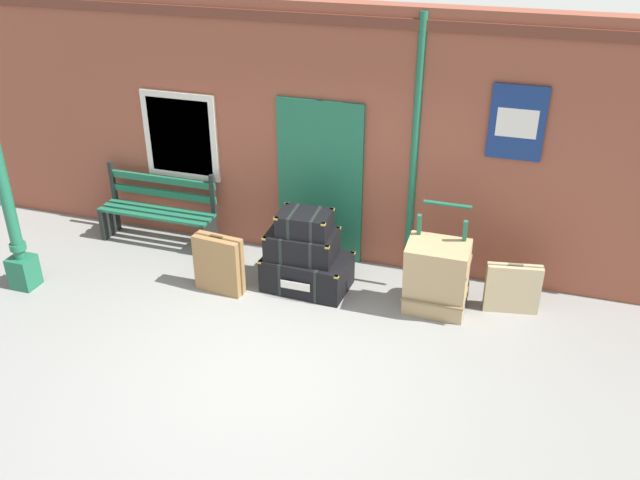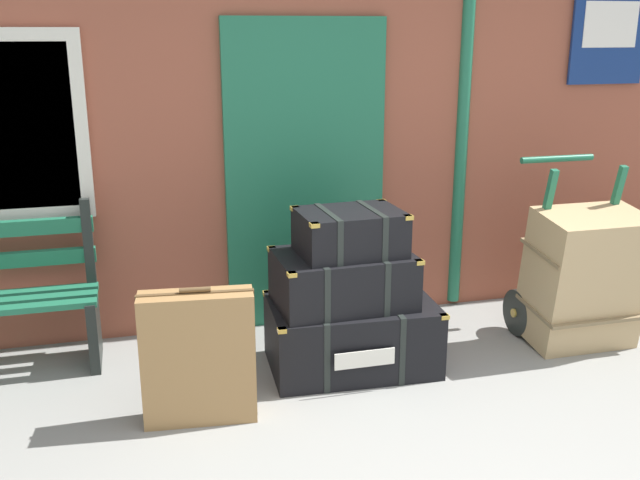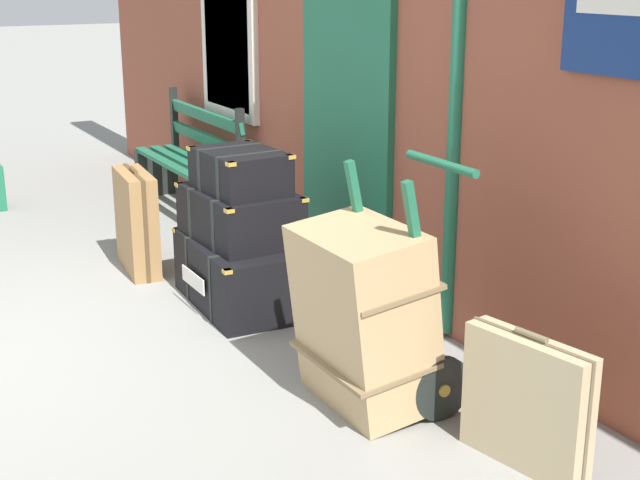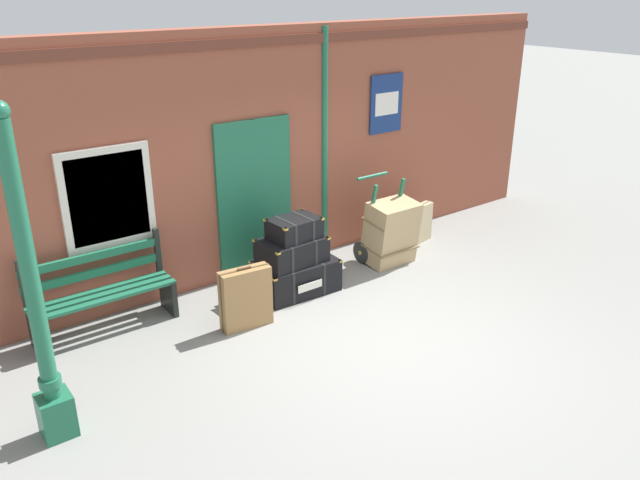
{
  "view_description": "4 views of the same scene",
  "coord_description": "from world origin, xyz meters",
  "px_view_note": "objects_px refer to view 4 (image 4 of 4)",
  "views": [
    {
      "loc": [
        2.26,
        -5.04,
        4.4
      ],
      "look_at": [
        0.07,
        1.69,
        0.64
      ],
      "focal_mm": 38.24,
      "sensor_mm": 36.0,
      "label": 1
    },
    {
      "loc": [
        -1.31,
        -2.27,
        2.02
      ],
      "look_at": [
        -0.28,
        1.62,
        0.84
      ],
      "focal_mm": 40.42,
      "sensor_mm": 36.0,
      "label": 2
    },
    {
      "loc": [
        4.95,
        -0.6,
        2.09
      ],
      "look_at": [
        0.61,
        1.8,
        0.58
      ],
      "focal_mm": 50.83,
      "sensor_mm": 36.0,
      "label": 3
    },
    {
      "loc": [
        -4.23,
        -4.45,
        3.72
      ],
      "look_at": [
        0.33,
        1.67,
        0.6
      ],
      "focal_mm": 35.85,
      "sensor_mm": 36.0,
      "label": 4
    }
  ],
  "objects_px": {
    "steamer_trunk_middle": "(292,250)",
    "suitcase_slate": "(246,298)",
    "platform_bench": "(101,294)",
    "porters_trolley": "(382,241)",
    "large_brown_trunk": "(391,232)",
    "steamer_trunk_base": "(296,276)",
    "lamp_post": "(39,324)",
    "steamer_trunk_top": "(294,228)",
    "suitcase_caramel": "(417,225)"
  },
  "relations": [
    {
      "from": "platform_bench",
      "to": "suitcase_slate",
      "type": "xyz_separation_m",
      "value": [
        1.33,
        -0.92,
        -0.09
      ]
    },
    {
      "from": "steamer_trunk_middle",
      "to": "suitcase_caramel",
      "type": "xyz_separation_m",
      "value": [
        2.44,
        0.24,
        -0.29
      ]
    },
    {
      "from": "porters_trolley",
      "to": "large_brown_trunk",
      "type": "relative_size",
      "value": 1.29
    },
    {
      "from": "platform_bench",
      "to": "steamer_trunk_base",
      "type": "height_order",
      "value": "platform_bench"
    },
    {
      "from": "steamer_trunk_base",
      "to": "steamer_trunk_middle",
      "type": "xyz_separation_m",
      "value": [
        -0.06,
        -0.0,
        0.37
      ]
    },
    {
      "from": "porters_trolley",
      "to": "platform_bench",
      "type": "bearing_deg",
      "value": 173.75
    },
    {
      "from": "steamer_trunk_base",
      "to": "suitcase_slate",
      "type": "xyz_separation_m",
      "value": [
        -0.97,
        -0.4,
        0.15
      ]
    },
    {
      "from": "porters_trolley",
      "to": "suitcase_slate",
      "type": "distance_m",
      "value": 2.58
    },
    {
      "from": "lamp_post",
      "to": "suitcase_slate",
      "type": "relative_size",
      "value": 3.87
    },
    {
      "from": "large_brown_trunk",
      "to": "suitcase_slate",
      "type": "relative_size",
      "value": 1.22
    },
    {
      "from": "suitcase_slate",
      "to": "large_brown_trunk",
      "type": "bearing_deg",
      "value": 7.34
    },
    {
      "from": "steamer_trunk_middle",
      "to": "steamer_trunk_top",
      "type": "height_order",
      "value": "steamer_trunk_top"
    },
    {
      "from": "lamp_post",
      "to": "platform_bench",
      "type": "distance_m",
      "value": 1.96
    },
    {
      "from": "steamer_trunk_base",
      "to": "steamer_trunk_middle",
      "type": "distance_m",
      "value": 0.37
    },
    {
      "from": "suitcase_slate",
      "to": "steamer_trunk_top",
      "type": "bearing_deg",
      "value": 22.3
    },
    {
      "from": "steamer_trunk_base",
      "to": "suitcase_slate",
      "type": "bearing_deg",
      "value": -157.62
    },
    {
      "from": "steamer_trunk_top",
      "to": "lamp_post",
      "type": "bearing_deg",
      "value": -162.3
    },
    {
      "from": "steamer_trunk_middle",
      "to": "suitcase_caramel",
      "type": "height_order",
      "value": "steamer_trunk_middle"
    },
    {
      "from": "platform_bench",
      "to": "large_brown_trunk",
      "type": "height_order",
      "value": "platform_bench"
    },
    {
      "from": "platform_bench",
      "to": "steamer_trunk_middle",
      "type": "relative_size",
      "value": 1.94
    },
    {
      "from": "lamp_post",
      "to": "steamer_trunk_middle",
      "type": "height_order",
      "value": "lamp_post"
    },
    {
      "from": "platform_bench",
      "to": "large_brown_trunk",
      "type": "relative_size",
      "value": 1.73
    },
    {
      "from": "steamer_trunk_top",
      "to": "porters_trolley",
      "type": "distance_m",
      "value": 1.69
    },
    {
      "from": "porters_trolley",
      "to": "suitcase_slate",
      "type": "bearing_deg",
      "value": -168.8
    },
    {
      "from": "lamp_post",
      "to": "steamer_trunk_middle",
      "type": "xyz_separation_m",
      "value": [
        3.21,
        1.04,
        -0.53
      ]
    },
    {
      "from": "lamp_post",
      "to": "porters_trolley",
      "type": "xyz_separation_m",
      "value": [
        4.83,
        1.15,
        -0.84
      ]
    },
    {
      "from": "lamp_post",
      "to": "suitcase_slate",
      "type": "xyz_separation_m",
      "value": [
        2.3,
        0.65,
        -0.75
      ]
    },
    {
      "from": "lamp_post",
      "to": "platform_bench",
      "type": "bearing_deg",
      "value": 58.23
    },
    {
      "from": "lamp_post",
      "to": "large_brown_trunk",
      "type": "distance_m",
      "value": 4.97
    },
    {
      "from": "steamer_trunk_middle",
      "to": "suitcase_slate",
      "type": "height_order",
      "value": "suitcase_slate"
    },
    {
      "from": "platform_bench",
      "to": "suitcase_caramel",
      "type": "xyz_separation_m",
      "value": [
        4.68,
        -0.29,
        -0.15
      ]
    },
    {
      "from": "steamer_trunk_middle",
      "to": "steamer_trunk_base",
      "type": "bearing_deg",
      "value": 3.1
    },
    {
      "from": "lamp_post",
      "to": "steamer_trunk_middle",
      "type": "distance_m",
      "value": 3.42
    },
    {
      "from": "steamer_trunk_top",
      "to": "steamer_trunk_base",
      "type": "bearing_deg",
      "value": 25.82
    },
    {
      "from": "platform_bench",
      "to": "porters_trolley",
      "type": "xyz_separation_m",
      "value": [
        3.85,
        -0.42,
        -0.17
      ]
    },
    {
      "from": "platform_bench",
      "to": "steamer_trunk_middle",
      "type": "distance_m",
      "value": 2.3
    },
    {
      "from": "lamp_post",
      "to": "steamer_trunk_base",
      "type": "height_order",
      "value": "lamp_post"
    },
    {
      "from": "steamer_trunk_top",
      "to": "large_brown_trunk",
      "type": "distance_m",
      "value": 1.63
    },
    {
      "from": "lamp_post",
      "to": "steamer_trunk_top",
      "type": "xyz_separation_m",
      "value": [
        3.25,
        1.04,
        -0.24
      ]
    },
    {
      "from": "large_brown_trunk",
      "to": "steamer_trunk_top",
      "type": "bearing_deg",
      "value": 177.71
    },
    {
      "from": "suitcase_slate",
      "to": "porters_trolley",
      "type": "bearing_deg",
      "value": 11.2
    },
    {
      "from": "steamer_trunk_middle",
      "to": "suitcase_slate",
      "type": "distance_m",
      "value": 1.02
    },
    {
      "from": "porters_trolley",
      "to": "large_brown_trunk",
      "type": "distance_m",
      "value": 0.26
    },
    {
      "from": "steamer_trunk_middle",
      "to": "porters_trolley",
      "type": "bearing_deg",
      "value": 3.7
    },
    {
      "from": "suitcase_caramel",
      "to": "suitcase_slate",
      "type": "relative_size",
      "value": 0.83
    },
    {
      "from": "porters_trolley",
      "to": "steamer_trunk_base",
      "type": "bearing_deg",
      "value": -176.28
    },
    {
      "from": "platform_bench",
      "to": "porters_trolley",
      "type": "bearing_deg",
      "value": -6.25
    },
    {
      "from": "steamer_trunk_top",
      "to": "suitcase_caramel",
      "type": "height_order",
      "value": "steamer_trunk_top"
    },
    {
      "from": "steamer_trunk_middle",
      "to": "large_brown_trunk",
      "type": "bearing_deg",
      "value": -2.5
    },
    {
      "from": "platform_bench",
      "to": "porters_trolley",
      "type": "relative_size",
      "value": 1.34
    }
  ]
}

